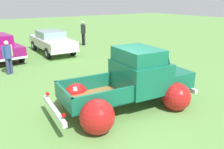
# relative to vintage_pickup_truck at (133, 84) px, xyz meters

# --- Properties ---
(ground_plane) EXTENTS (80.00, 80.00, 0.00)m
(ground_plane) POSITION_rel_vintage_pickup_truck_xyz_m (-0.39, 0.04, -0.76)
(ground_plane) COLOR #609347
(vintage_pickup_truck) EXTENTS (4.78, 3.10, 1.96)m
(vintage_pickup_truck) POSITION_rel_vintage_pickup_truck_xyz_m (0.00, 0.00, 0.00)
(vintage_pickup_truck) COLOR black
(vintage_pickup_truck) RESTS_ON ground
(show_car_1) EXTENTS (1.87, 4.62, 1.43)m
(show_car_1) POSITION_rel_vintage_pickup_truck_xyz_m (0.72, 9.26, 0.02)
(show_car_1) COLOR black
(show_car_1) RESTS_ON ground
(spectator_0) EXTENTS (0.52, 0.45, 1.58)m
(spectator_0) POSITION_rel_vintage_pickup_truck_xyz_m (-2.62, 5.96, 0.14)
(spectator_0) COLOR navy
(spectator_0) RESTS_ON ground
(spectator_1) EXTENTS (0.40, 0.54, 1.84)m
(spectator_1) POSITION_rel_vintage_pickup_truck_xyz_m (3.66, 10.46, 0.31)
(spectator_1) COLOR black
(spectator_1) RESTS_ON ground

